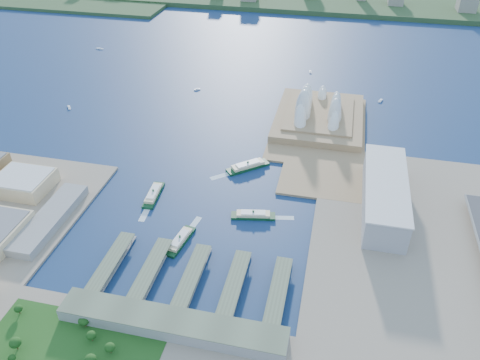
% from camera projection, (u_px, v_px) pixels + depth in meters
% --- Properties ---
extents(ground, '(3000.00, 3000.00, 0.00)m').
position_uv_depth(ground, '(201.00, 228.00, 515.81)').
color(ground, '#0F2149').
rests_on(ground, ground).
extents(east_land, '(240.00, 500.00, 3.00)m').
position_uv_depth(east_land, '(435.00, 300.00, 431.53)').
color(east_land, gray).
rests_on(east_land, ground).
extents(peninsula, '(135.00, 220.00, 3.00)m').
position_uv_depth(peninsula, '(319.00, 127.00, 703.18)').
color(peninsula, '#977852').
rests_on(peninsula, ground).
extents(far_shore, '(2200.00, 260.00, 12.00)m').
position_uv_depth(far_shore, '(303.00, 0.00, 1295.26)').
color(far_shore, '#2D4926').
rests_on(far_shore, ground).
extents(opera_house, '(134.00, 180.00, 58.00)m').
position_uv_depth(opera_house, '(321.00, 103.00, 702.12)').
color(opera_house, white).
rests_on(opera_house, peninsula).
extents(toaster_building, '(45.00, 155.00, 35.00)m').
position_uv_depth(toaster_building, '(384.00, 195.00, 532.64)').
color(toaster_building, '#939398').
rests_on(toaster_building, east_land).
extents(ferry_wharves, '(184.00, 90.00, 9.30)m').
position_uv_depth(ferry_wharves, '(192.00, 277.00, 450.69)').
color(ferry_wharves, '#536049').
rests_on(ferry_wharves, ground).
extents(terminal_building, '(200.00, 28.00, 12.00)m').
position_uv_depth(terminal_building, '(172.00, 324.00, 400.08)').
color(terminal_building, gray).
rests_on(terminal_building, south_land).
extents(ferry_a, '(16.82, 52.72, 9.82)m').
position_uv_depth(ferry_a, '(153.00, 193.00, 561.33)').
color(ferry_a, '#0E391B').
rests_on(ferry_a, ground).
extents(ferry_b, '(53.97, 48.87, 11.00)m').
position_uv_depth(ferry_b, '(248.00, 165.00, 611.12)').
color(ferry_b, '#0E391B').
rests_on(ferry_b, ground).
extents(ferry_c, '(20.71, 50.89, 9.36)m').
position_uv_depth(ferry_c, '(180.00, 239.00, 494.53)').
color(ferry_c, '#0E391B').
rests_on(ferry_c, ground).
extents(ferry_d, '(51.62, 21.62, 9.48)m').
position_uv_depth(ferry_d, '(253.00, 214.00, 529.11)').
color(ferry_d, '#0E391B').
rests_on(ferry_d, ground).
extents(boat_a, '(11.33, 13.58, 2.75)m').
position_uv_depth(boat_a, '(69.00, 107.00, 758.38)').
color(boat_a, white).
rests_on(boat_a, ground).
extents(boat_b, '(10.93, 9.39, 2.91)m').
position_uv_depth(boat_b, '(197.00, 89.00, 816.49)').
color(boat_b, white).
rests_on(boat_b, ground).
extents(boat_c, '(7.92, 13.31, 2.88)m').
position_uv_depth(boat_c, '(380.00, 100.00, 779.29)').
color(boat_c, white).
rests_on(boat_c, ground).
extents(boat_d, '(16.34, 4.78, 2.72)m').
position_uv_depth(boat_d, '(100.00, 48.00, 986.89)').
color(boat_d, white).
rests_on(boat_d, ground).
extents(boat_e, '(5.78, 12.40, 2.93)m').
position_uv_depth(boat_e, '(310.00, 72.00, 882.21)').
color(boat_e, white).
rests_on(boat_e, ground).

